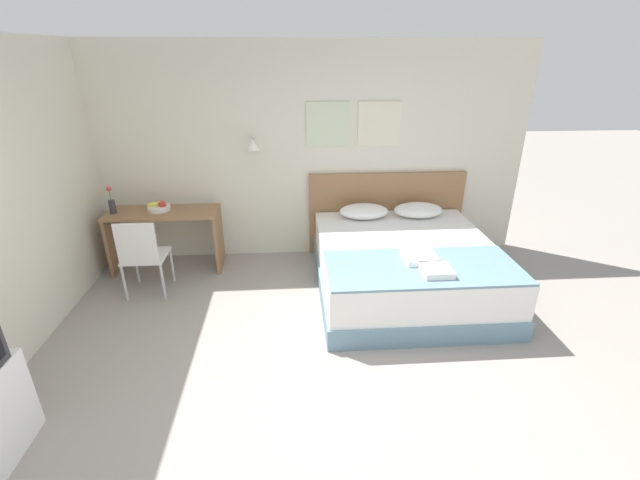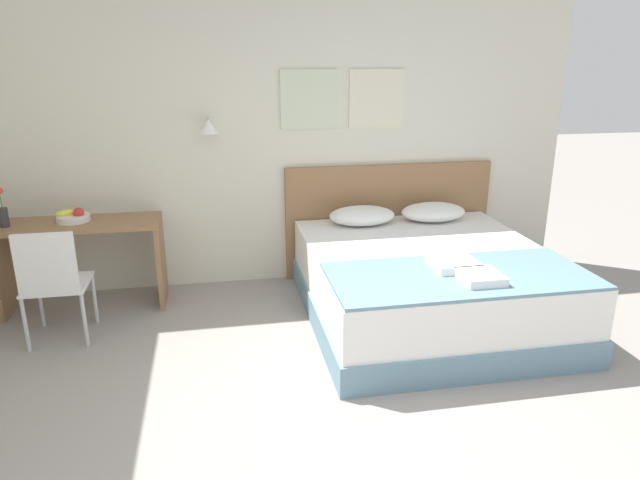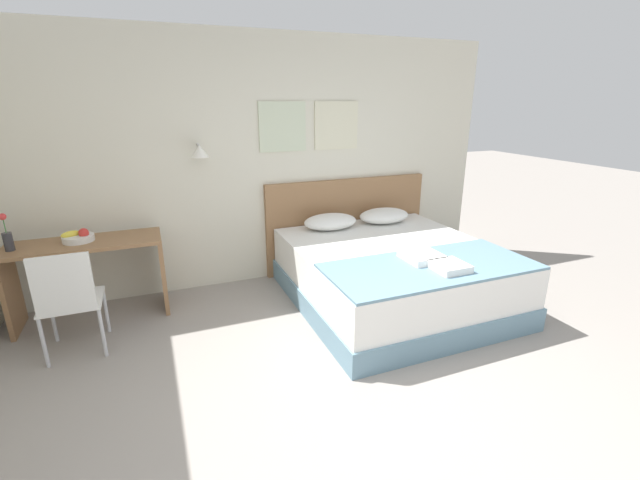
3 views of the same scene
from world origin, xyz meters
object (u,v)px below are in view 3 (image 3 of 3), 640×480
object	(u,v)px
headboard	(347,223)
throw_blanket	(431,266)
desk	(88,265)
desk_chair	(68,297)
pillow_right	(384,216)
folded_towel_mid_bed	(450,267)
pillow_left	(330,222)
flower_vase	(7,237)
folded_towel_near_foot	(422,256)
bed	(392,274)
fruit_bowl	(78,237)

from	to	relation	value
headboard	throw_blanket	xyz separation A→B (m)	(0.00, -1.68, 0.06)
desk	desk_chair	world-z (taller)	desk_chair
pillow_right	folded_towel_mid_bed	world-z (taller)	pillow_right
pillow_left	flower_vase	xyz separation A→B (m)	(-2.99, -0.08, 0.20)
folded_towel_mid_bed	folded_towel_near_foot	bearing A→B (deg)	103.76
bed	throw_blanket	world-z (taller)	throw_blanket
flower_vase	folded_towel_mid_bed	bearing A→B (deg)	-23.27
fruit_bowl	flower_vase	distance (m)	0.52
desk	throw_blanket	bearing A→B (deg)	-26.02
pillow_left	throw_blanket	xyz separation A→B (m)	(0.34, -1.40, -0.07)
pillow_right	desk	distance (m)	3.13
desk	fruit_bowl	distance (m)	0.27
desk_chair	fruit_bowl	size ratio (longest dim) A/B	3.29
headboard	flower_vase	size ratio (longest dim) A/B	6.23
bed	desk	distance (m)	2.90
throw_blanket	headboard	bearing A→B (deg)	90.00
bed	desk	world-z (taller)	desk
folded_towel_near_foot	folded_towel_mid_bed	xyz separation A→B (m)	(0.07, -0.29, 0.00)
headboard	pillow_right	xyz separation A→B (m)	(0.34, -0.28, 0.13)
throw_blanket	flower_vase	xyz separation A→B (m)	(-3.34, 1.32, 0.27)
bed	pillow_left	xyz separation A→B (m)	(-0.34, 0.79, 0.38)
bed	folded_towel_mid_bed	bearing A→B (deg)	-84.01
fruit_bowl	desk	bearing A→B (deg)	-31.64
folded_towel_near_foot	flower_vase	distance (m)	3.55
pillow_left	desk_chair	bearing A→B (deg)	-164.54
desk_chair	desk	bearing A→B (deg)	83.06
bed	fruit_bowl	size ratio (longest dim) A/B	7.64
pillow_left	flower_vase	world-z (taller)	flower_vase
folded_towel_near_foot	desk_chair	bearing A→B (deg)	169.02
flower_vase	bed	bearing A→B (deg)	-12.11
desk_chair	fruit_bowl	distance (m)	0.74
pillow_right	folded_towel_near_foot	xyz separation A→B (m)	(-0.34, -1.25, -0.03)
folded_towel_mid_bed	desk	distance (m)	3.24
desk	flower_vase	xyz separation A→B (m)	(-0.55, -0.04, 0.34)
headboard	folded_towel_near_foot	world-z (taller)	headboard
pillow_right	pillow_left	bearing A→B (deg)	180.00
folded_towel_mid_bed	headboard	bearing A→B (deg)	92.48
desk	headboard	bearing A→B (deg)	6.57
fruit_bowl	folded_towel_near_foot	bearing A→B (deg)	-23.62
bed	desk	size ratio (longest dim) A/B	1.60
bed	pillow_left	bearing A→B (deg)	113.44
bed	desk	bearing A→B (deg)	164.87
throw_blanket	folded_towel_mid_bed	world-z (taller)	folded_towel_mid_bed
throw_blanket	folded_towel_mid_bed	size ratio (longest dim) A/B	6.64
fruit_bowl	flower_vase	size ratio (longest dim) A/B	0.84
pillow_right	fruit_bowl	world-z (taller)	fruit_bowl
bed	pillow_left	size ratio (longest dim) A/B	3.43
desk	bed	bearing A→B (deg)	-15.13
desk	folded_towel_near_foot	bearing A→B (deg)	-23.49
pillow_right	throw_blanket	distance (m)	1.44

